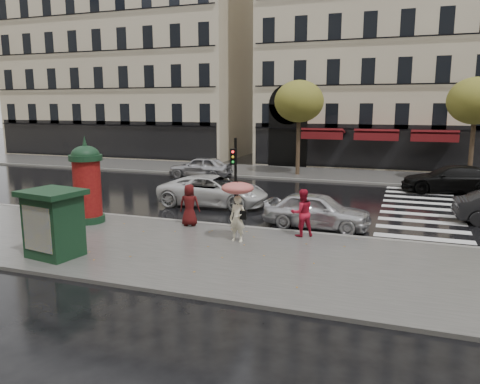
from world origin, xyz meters
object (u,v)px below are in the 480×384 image
at_px(car_silver, 317,210).
at_px(car_black, 451,179).
at_px(car_far_silver, 201,167).
at_px(car_white, 214,191).
at_px(man_burgundy, 189,205).
at_px(woman_red, 302,213).
at_px(newsstand, 54,223).
at_px(traffic_light, 235,174).
at_px(woman_umbrella, 238,201).
at_px(morris_column, 87,181).

xyz_separation_m(car_silver, car_black, (5.75, 10.44, 0.04)).
bearing_deg(car_far_silver, car_black, 84.36).
xyz_separation_m(car_white, car_far_silver, (-4.46, 8.24, -0.02)).
bearing_deg(car_black, man_burgundy, -47.35).
xyz_separation_m(woman_red, car_white, (-5.40, 4.36, -0.25)).
bearing_deg(woman_red, man_burgundy, -32.88).
height_order(newsstand, car_far_silver, newsstand).
bearing_deg(car_black, newsstand, -43.39).
bearing_deg(traffic_light, car_black, 53.69).
distance_m(traffic_light, car_black, 14.86).
relative_size(woman_umbrella, car_silver, 0.51).
distance_m(man_burgundy, traffic_light, 2.28).
relative_size(car_silver, car_far_silver, 0.99).
relative_size(car_silver, car_black, 0.80).
distance_m(traffic_light, car_silver, 3.68).
height_order(morris_column, traffic_light, morris_column).
xyz_separation_m(woman_umbrella, newsstand, (-4.96, -3.57, -0.34)).
height_order(traffic_light, car_silver, traffic_light).
bearing_deg(man_burgundy, morris_column, -0.61).
height_order(morris_column, newsstand, morris_column).
bearing_deg(man_burgundy, woman_umbrella, 138.41).
bearing_deg(man_burgundy, car_far_silver, -79.78).
relative_size(morris_column, car_silver, 0.84).
bearing_deg(car_silver, newsstand, 137.29).
height_order(woman_umbrella, traffic_light, traffic_light).
xyz_separation_m(morris_column, newsstand, (1.86, -4.13, -0.61)).
bearing_deg(car_far_silver, man_burgundy, 18.28).
distance_m(newsstand, car_black, 21.58).
height_order(morris_column, car_far_silver, morris_column).
bearing_deg(car_black, car_silver, -35.36).
bearing_deg(car_silver, woman_red, 176.60).
xyz_separation_m(morris_column, car_silver, (9.06, 2.68, -1.11)).
height_order(woman_red, car_far_silver, woman_red).
distance_m(woman_umbrella, car_silver, 4.03).
bearing_deg(car_silver, woman_umbrella, 149.32).
relative_size(woman_umbrella, car_far_silver, 0.51).
distance_m(car_white, car_far_silver, 9.37).
height_order(man_burgundy, traffic_light, traffic_light).
xyz_separation_m(woman_umbrella, car_silver, (2.24, 3.25, -0.84)).
height_order(traffic_light, newsstand, traffic_light).
bearing_deg(car_white, woman_umbrella, -151.88).
distance_m(morris_column, traffic_light, 6.20).
xyz_separation_m(newsstand, car_silver, (7.20, 6.81, -0.50)).
distance_m(man_burgundy, morris_column, 4.41).
relative_size(man_burgundy, newsstand, 0.78).
xyz_separation_m(car_silver, car_far_silver, (-10.08, 10.80, 0.00)).
bearing_deg(woman_umbrella, car_black, 59.73).
distance_m(man_burgundy, newsstand, 5.55).
relative_size(newsstand, car_far_silver, 0.50).
xyz_separation_m(newsstand, car_black, (12.95, 17.26, -0.46)).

